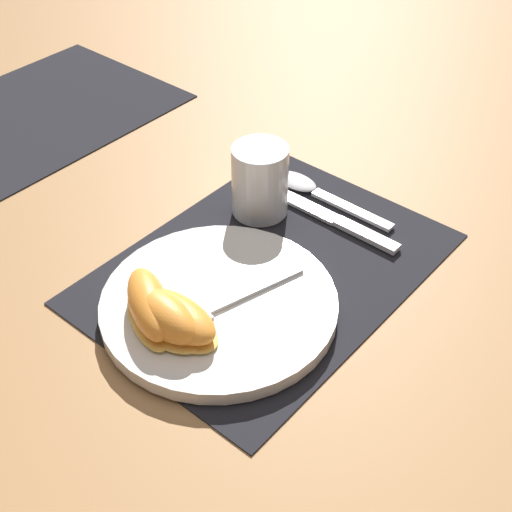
% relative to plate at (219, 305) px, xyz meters
% --- Properties ---
extents(ground_plane, '(3.00, 3.00, 0.00)m').
position_rel_plate_xyz_m(ground_plane, '(0.09, 0.01, -0.01)').
color(ground_plane, '#A37547').
extents(placemat, '(0.41, 0.30, 0.00)m').
position_rel_plate_xyz_m(placemat, '(0.09, 0.01, -0.01)').
color(placemat, black).
rests_on(placemat, ground_plane).
extents(placemat_far, '(0.41, 0.30, 0.00)m').
position_rel_plate_xyz_m(placemat_far, '(0.13, 0.51, -0.01)').
color(placemat_far, black).
rests_on(placemat_far, ground_plane).
extents(plate, '(0.26, 0.26, 0.02)m').
position_rel_plate_xyz_m(plate, '(0.00, 0.00, 0.00)').
color(plate, white).
rests_on(plate, placemat).
extents(juice_glass, '(0.07, 0.07, 0.09)m').
position_rel_plate_xyz_m(juice_glass, '(0.17, 0.08, 0.03)').
color(juice_glass, silver).
rests_on(juice_glass, placemat).
extents(knife, '(0.02, 0.22, 0.01)m').
position_rel_plate_xyz_m(knife, '(0.21, 0.01, -0.01)').
color(knife, silver).
rests_on(knife, placemat).
extents(spoon, '(0.03, 0.18, 0.01)m').
position_rel_plate_xyz_m(spoon, '(0.24, 0.06, -0.00)').
color(spoon, silver).
rests_on(spoon, placemat).
extents(fork, '(0.19, 0.07, 0.00)m').
position_rel_plate_xyz_m(fork, '(-0.01, -0.01, 0.01)').
color(fork, silver).
rests_on(fork, plate).
extents(citrus_wedge_0, '(0.09, 0.12, 0.04)m').
position_rel_plate_xyz_m(citrus_wedge_0, '(-0.07, 0.04, 0.02)').
color(citrus_wedge_0, '#F7C656').
rests_on(citrus_wedge_0, plate).
extents(citrus_wedge_1, '(0.06, 0.10, 0.04)m').
position_rel_plate_xyz_m(citrus_wedge_1, '(-0.07, 0.01, 0.03)').
color(citrus_wedge_1, '#F7C656').
rests_on(citrus_wedge_1, plate).
extents(citrus_wedge_2, '(0.05, 0.11, 0.03)m').
position_rel_plate_xyz_m(citrus_wedge_2, '(-0.06, 0.00, 0.02)').
color(citrus_wedge_2, '#F7C656').
rests_on(citrus_wedge_2, plate).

